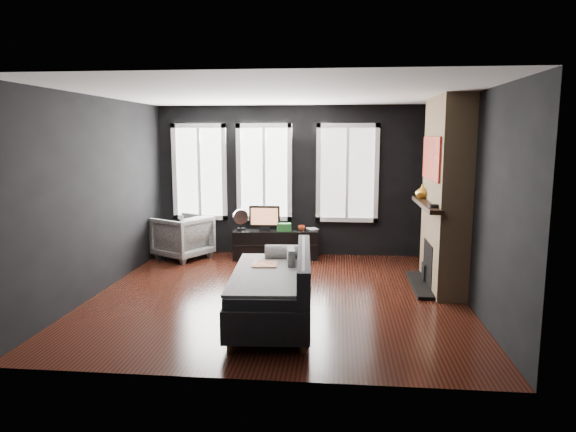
# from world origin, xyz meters

# --- Properties ---
(floor) EXTENTS (5.00, 5.00, 0.00)m
(floor) POSITION_xyz_m (0.00, 0.00, 0.00)
(floor) COLOR black
(floor) RESTS_ON ground
(ceiling) EXTENTS (5.00, 5.00, 0.00)m
(ceiling) POSITION_xyz_m (0.00, 0.00, 2.70)
(ceiling) COLOR white
(ceiling) RESTS_ON ground
(wall_back) EXTENTS (5.00, 0.02, 2.70)m
(wall_back) POSITION_xyz_m (0.00, 2.50, 1.35)
(wall_back) COLOR black
(wall_back) RESTS_ON ground
(wall_left) EXTENTS (0.02, 5.00, 2.70)m
(wall_left) POSITION_xyz_m (-2.50, 0.00, 1.35)
(wall_left) COLOR black
(wall_left) RESTS_ON ground
(wall_right) EXTENTS (0.02, 5.00, 2.70)m
(wall_right) POSITION_xyz_m (2.50, 0.00, 1.35)
(wall_right) COLOR black
(wall_right) RESTS_ON ground
(windows) EXTENTS (4.00, 0.16, 1.76)m
(windows) POSITION_xyz_m (-0.45, 2.46, 2.38)
(windows) COLOR white
(windows) RESTS_ON wall_back
(fireplace) EXTENTS (0.70, 1.62, 2.70)m
(fireplace) POSITION_xyz_m (2.30, 0.60, 1.35)
(fireplace) COLOR #93724C
(fireplace) RESTS_ON floor
(sofa) EXTENTS (1.13, 2.05, 0.86)m
(sofa) POSITION_xyz_m (0.04, -1.01, 0.43)
(sofa) COLOR #262629
(sofa) RESTS_ON floor
(stripe_pillow) EXTENTS (0.13, 0.37, 0.36)m
(stripe_pillow) POSITION_xyz_m (0.23, -0.63, 0.62)
(stripe_pillow) COLOR gray
(stripe_pillow) RESTS_ON sofa
(armchair) EXTENTS (1.08, 1.10, 0.85)m
(armchair) POSITION_xyz_m (-1.95, 1.95, 0.42)
(armchair) COLOR silver
(armchair) RESTS_ON floor
(media_console) EXTENTS (1.53, 0.64, 0.51)m
(media_console) POSITION_xyz_m (-0.31, 2.10, 0.26)
(media_console) COLOR black
(media_console) RESTS_ON floor
(monitor) EXTENTS (0.56, 0.14, 0.49)m
(monitor) POSITION_xyz_m (-0.50, 2.09, 0.76)
(monitor) COLOR black
(monitor) RESTS_ON media_console
(desk_fan) EXTENTS (0.36, 0.36, 0.38)m
(desk_fan) POSITION_xyz_m (-0.92, 2.06, 0.70)
(desk_fan) COLOR #A3A3A3
(desk_fan) RESTS_ON media_console
(mug) EXTENTS (0.13, 0.11, 0.12)m
(mug) POSITION_xyz_m (0.16, 2.12, 0.57)
(mug) COLOR #C8441F
(mug) RESTS_ON media_console
(book) EXTENTS (0.16, 0.08, 0.23)m
(book) POSITION_xyz_m (0.26, 2.21, 0.63)
(book) COLOR tan
(book) RESTS_ON media_console
(storage_box) EXTENTS (0.27, 0.20, 0.13)m
(storage_box) POSITION_xyz_m (-0.14, 2.05, 0.58)
(storage_box) COLOR #276F2D
(storage_box) RESTS_ON media_console
(mantel_vase) EXTENTS (0.21, 0.22, 0.21)m
(mantel_vase) POSITION_xyz_m (2.05, 1.05, 1.33)
(mantel_vase) COLOR gold
(mantel_vase) RESTS_ON fireplace
(mantel_clock) EXTENTS (0.17, 0.17, 0.04)m
(mantel_clock) POSITION_xyz_m (2.05, 0.05, 1.25)
(mantel_clock) COLOR black
(mantel_clock) RESTS_ON fireplace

